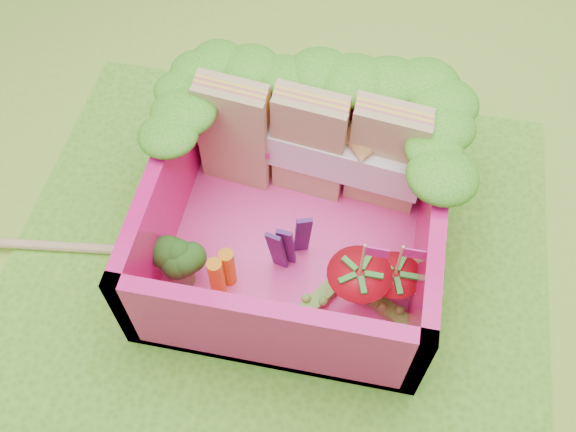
% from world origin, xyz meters
% --- Properties ---
extents(ground, '(14.00, 14.00, 0.00)m').
position_xyz_m(ground, '(0.00, 0.00, 0.00)').
color(ground, '#92C838').
rests_on(ground, ground).
extents(placemat, '(2.60, 2.60, 0.03)m').
position_xyz_m(placemat, '(0.00, 0.00, 0.01)').
color(placemat, '#5AAC26').
rests_on(placemat, ground).
extents(bento_floor, '(1.30, 1.30, 0.05)m').
position_xyz_m(bento_floor, '(0.07, 0.24, 0.06)').
color(bento_floor, '#FF41A1').
rests_on(bento_floor, placemat).
extents(bento_box, '(1.30, 1.30, 0.55)m').
position_xyz_m(bento_box, '(0.07, 0.24, 0.31)').
color(bento_box, '#E91372').
rests_on(bento_box, placemat).
extents(lettuce_ruffle, '(1.43, 0.77, 0.11)m').
position_xyz_m(lettuce_ruffle, '(0.07, 0.70, 0.64)').
color(lettuce_ruffle, '#1E8418').
rests_on(lettuce_ruffle, bento_box).
extents(sandwich_stack, '(1.14, 0.31, 0.62)m').
position_xyz_m(sandwich_stack, '(0.07, 0.60, 0.38)').
color(sandwich_stack, tan).
rests_on(sandwich_stack, bento_floor).
extents(broccoli, '(0.31, 0.31, 0.24)m').
position_xyz_m(broccoli, '(-0.41, -0.08, 0.25)').
color(broccoli, '#629045').
rests_on(broccoli, bento_floor).
extents(carrot_sticks, '(0.10, 0.14, 0.28)m').
position_xyz_m(carrot_sticks, '(-0.21, -0.07, 0.21)').
color(carrot_sticks, orange).
rests_on(carrot_sticks, bento_floor).
extents(purple_wedges, '(0.17, 0.14, 0.38)m').
position_xyz_m(purple_wedges, '(0.07, 0.10, 0.27)').
color(purple_wedges, '#431753').
rests_on(purple_wedges, bento_floor).
extents(strawberry_left, '(0.28, 0.28, 0.52)m').
position_xyz_m(strawberry_left, '(0.40, -0.04, 0.23)').
color(strawberry_left, red).
rests_on(strawberry_left, bento_floor).
extents(strawberry_right, '(0.24, 0.24, 0.48)m').
position_xyz_m(strawberry_right, '(0.55, 0.01, 0.21)').
color(strawberry_right, red).
rests_on(strawberry_right, bento_floor).
extents(snap_peas, '(0.63, 0.53, 0.05)m').
position_xyz_m(snap_peas, '(0.48, 0.04, 0.11)').
color(snap_peas, '#61A333').
rests_on(snap_peas, bento_floor).
extents(chopsticks, '(2.10, 0.32, 0.04)m').
position_xyz_m(chopsticks, '(-1.06, -0.00, 0.05)').
color(chopsticks, tan).
rests_on(chopsticks, placemat).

